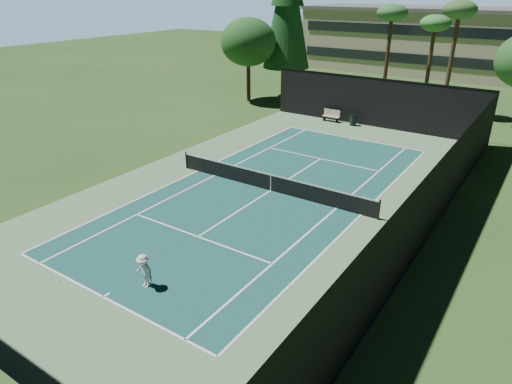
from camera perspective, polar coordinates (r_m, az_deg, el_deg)
ground at (r=26.24m, az=1.84°, el=0.15°), size 160.00×160.00×0.00m
apron_slab at (r=26.24m, az=1.84°, el=0.16°), size 18.00×32.00×0.01m
court_surface at (r=26.24m, az=1.84°, el=0.18°), size 10.97×23.77×0.01m
court_lines at (r=26.24m, az=1.84°, el=0.19°), size 11.07×23.87×0.01m
tennis_net at (r=26.02m, az=1.85°, el=1.27°), size 12.90×0.10×1.10m
fence at (r=25.54m, az=1.97°, el=4.32°), size 18.04×32.05×4.03m
player at (r=18.35m, az=-13.81°, el=-9.58°), size 0.99×0.65×1.44m
tennis_ball_a at (r=20.03m, az=-23.30°, el=-10.27°), size 0.06×0.06×0.06m
tennis_ball_b at (r=28.14m, az=1.49°, el=1.94°), size 0.06×0.06×0.06m
tennis_ball_c at (r=28.56m, az=8.35°, el=2.04°), size 0.07×0.07×0.07m
tennis_ball_d at (r=31.98m, az=1.56°, el=4.75°), size 0.07×0.07×0.07m
park_bench at (r=40.61m, az=9.40°, el=9.45°), size 1.50×0.45×1.02m
trash_bin at (r=39.71m, az=12.04°, el=8.81°), size 0.56×0.56×0.95m
pine_tree at (r=49.01m, az=3.98°, el=22.87°), size 4.80×4.80×15.00m
palm_a at (r=46.77m, az=16.62°, el=20.26°), size 2.80×2.80×9.32m
palm_b at (r=47.78m, az=21.47°, el=18.70°), size 2.80×2.80×8.42m
palm_c at (r=44.25m, az=24.03°, el=19.61°), size 2.80×2.80×9.77m
decid_tree_c at (r=46.95m, az=-0.97°, el=18.22°), size 5.44×5.44×8.09m
campus_building at (r=67.83m, az=24.04°, el=16.81°), size 40.50×12.50×8.30m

